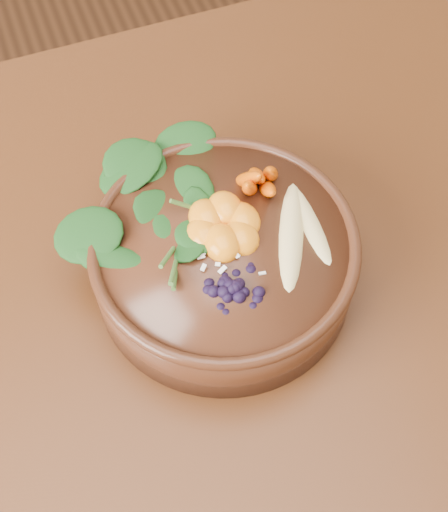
{
  "coord_description": "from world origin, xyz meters",
  "views": [
    {
      "loc": [
        -0.09,
        -0.33,
        1.42
      ],
      "look_at": [
        0.05,
        0.03,
        0.8
      ],
      "focal_mm": 50.0,
      "sensor_mm": 36.0,
      "label": 1
    }
  ],
  "objects_px": {
    "stoneware_bowl": "(224,261)",
    "kale_heap": "(175,189)",
    "carrot_cluster": "(262,156)",
    "blueberry_pile": "(235,281)",
    "mandarin_cluster": "(223,219)",
    "banana_halves": "(302,222)",
    "dining_table": "(196,354)"
  },
  "relations": [
    {
      "from": "carrot_cluster",
      "to": "blueberry_pile",
      "type": "distance_m",
      "value": 0.14
    },
    {
      "from": "dining_table",
      "to": "carrot_cluster",
      "type": "relative_size",
      "value": 21.3
    },
    {
      "from": "carrot_cluster",
      "to": "banana_halves",
      "type": "relative_size",
      "value": 0.51
    },
    {
      "from": "stoneware_bowl",
      "to": "blueberry_pile",
      "type": "xyz_separation_m",
      "value": [
        -0.01,
        -0.06,
        0.06
      ]
    },
    {
      "from": "kale_heap",
      "to": "banana_halves",
      "type": "relative_size",
      "value": 1.22
    },
    {
      "from": "kale_heap",
      "to": "banana_halves",
      "type": "xyz_separation_m",
      "value": [
        0.11,
        -0.08,
        -0.01
      ]
    },
    {
      "from": "stoneware_bowl",
      "to": "mandarin_cluster",
      "type": "bearing_deg",
      "value": 71.12
    },
    {
      "from": "mandarin_cluster",
      "to": "banana_halves",
      "type": "bearing_deg",
      "value": -22.28
    },
    {
      "from": "dining_table",
      "to": "blueberry_pile",
      "type": "height_order",
      "value": "blueberry_pile"
    },
    {
      "from": "carrot_cluster",
      "to": "mandarin_cluster",
      "type": "relative_size",
      "value": 0.87
    },
    {
      "from": "stoneware_bowl",
      "to": "mandarin_cluster",
      "type": "distance_m",
      "value": 0.05
    },
    {
      "from": "carrot_cluster",
      "to": "blueberry_pile",
      "type": "relative_size",
      "value": 0.6
    },
    {
      "from": "carrot_cluster",
      "to": "banana_halves",
      "type": "bearing_deg",
      "value": -66.94
    },
    {
      "from": "kale_heap",
      "to": "carrot_cluster",
      "type": "height_order",
      "value": "carrot_cluster"
    },
    {
      "from": "carrot_cluster",
      "to": "banana_halves",
      "type": "height_order",
      "value": "carrot_cluster"
    },
    {
      "from": "kale_heap",
      "to": "mandarin_cluster",
      "type": "xyz_separation_m",
      "value": [
        0.03,
        -0.05,
        -0.01
      ]
    },
    {
      "from": "kale_heap",
      "to": "blueberry_pile",
      "type": "relative_size",
      "value": 1.42
    },
    {
      "from": "mandarin_cluster",
      "to": "dining_table",
      "type": "bearing_deg",
      "value": -137.12
    },
    {
      "from": "stoneware_bowl",
      "to": "blueberry_pile",
      "type": "distance_m",
      "value": 0.08
    },
    {
      "from": "stoneware_bowl",
      "to": "kale_heap",
      "type": "relative_size",
      "value": 1.53
    },
    {
      "from": "carrot_cluster",
      "to": "blueberry_pile",
      "type": "bearing_deg",
      "value": -109.55
    },
    {
      "from": "dining_table",
      "to": "banana_halves",
      "type": "height_order",
      "value": "banana_halves"
    },
    {
      "from": "mandarin_cluster",
      "to": "blueberry_pile",
      "type": "bearing_deg",
      "value": -101.8
    },
    {
      "from": "kale_heap",
      "to": "dining_table",
      "type": "bearing_deg",
      "value": -100.42
    },
    {
      "from": "stoneware_bowl",
      "to": "kale_heap",
      "type": "bearing_deg",
      "value": 114.33
    },
    {
      "from": "dining_table",
      "to": "mandarin_cluster",
      "type": "distance_m",
      "value": 0.19
    },
    {
      "from": "stoneware_bowl",
      "to": "mandarin_cluster",
      "type": "xyz_separation_m",
      "value": [
        0.01,
        0.02,
        0.05
      ]
    },
    {
      "from": "blueberry_pile",
      "to": "mandarin_cluster",
      "type": "bearing_deg",
      "value": 78.2
    },
    {
      "from": "stoneware_bowl",
      "to": "kale_heap",
      "type": "distance_m",
      "value": 0.09
    },
    {
      "from": "kale_heap",
      "to": "blueberry_pile",
      "type": "xyz_separation_m",
      "value": [
        0.02,
        -0.12,
        -0.0
      ]
    },
    {
      "from": "mandarin_cluster",
      "to": "stoneware_bowl",
      "type": "bearing_deg",
      "value": -108.88
    },
    {
      "from": "banana_halves",
      "to": "carrot_cluster",
      "type": "bearing_deg",
      "value": 113.06
    }
  ]
}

